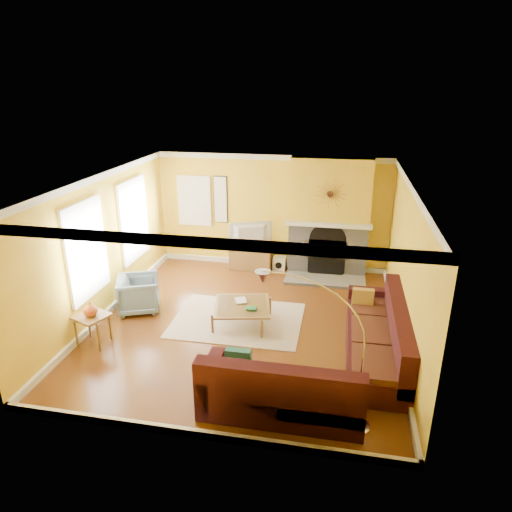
% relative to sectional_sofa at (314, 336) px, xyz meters
% --- Properties ---
extents(floor, '(5.50, 6.00, 0.02)m').
position_rel_sectional_sofa_xyz_m(floor, '(-1.32, 0.96, -0.46)').
color(floor, brown).
rests_on(floor, ground).
extents(ceiling, '(5.50, 6.00, 0.02)m').
position_rel_sectional_sofa_xyz_m(ceiling, '(-1.32, 0.96, 2.26)').
color(ceiling, white).
rests_on(ceiling, ground).
extents(wall_back, '(5.50, 0.02, 2.70)m').
position_rel_sectional_sofa_xyz_m(wall_back, '(-1.32, 3.97, 0.90)').
color(wall_back, yellow).
rests_on(wall_back, ground).
extents(wall_front, '(5.50, 0.02, 2.70)m').
position_rel_sectional_sofa_xyz_m(wall_front, '(-1.32, -2.05, 0.90)').
color(wall_front, yellow).
rests_on(wall_front, ground).
extents(wall_left, '(0.02, 6.00, 2.70)m').
position_rel_sectional_sofa_xyz_m(wall_left, '(-4.08, 0.96, 0.90)').
color(wall_left, yellow).
rests_on(wall_left, ground).
extents(wall_right, '(0.02, 6.00, 2.70)m').
position_rel_sectional_sofa_xyz_m(wall_right, '(1.44, 0.96, 0.90)').
color(wall_right, yellow).
rests_on(wall_right, ground).
extents(baseboard, '(5.50, 6.00, 0.12)m').
position_rel_sectional_sofa_xyz_m(baseboard, '(-1.32, 0.96, -0.39)').
color(baseboard, white).
rests_on(baseboard, floor).
extents(crown_molding, '(5.50, 6.00, 0.12)m').
position_rel_sectional_sofa_xyz_m(crown_molding, '(-1.32, 0.96, 2.19)').
color(crown_molding, white).
rests_on(crown_molding, ceiling).
extents(window_left_near, '(0.06, 1.22, 1.72)m').
position_rel_sectional_sofa_xyz_m(window_left_near, '(-4.04, 2.26, 1.05)').
color(window_left_near, white).
rests_on(window_left_near, wall_left).
extents(window_left_far, '(0.06, 1.22, 1.72)m').
position_rel_sectional_sofa_xyz_m(window_left_far, '(-4.04, 0.36, 1.05)').
color(window_left_far, white).
rests_on(window_left_far, wall_left).
extents(window_back, '(0.82, 0.06, 1.22)m').
position_rel_sectional_sofa_xyz_m(window_back, '(-3.22, 3.92, 1.10)').
color(window_back, white).
rests_on(window_back, wall_back).
extents(wall_art, '(0.34, 0.04, 1.14)m').
position_rel_sectional_sofa_xyz_m(wall_art, '(-2.57, 3.93, 1.15)').
color(wall_art, white).
rests_on(wall_art, wall_back).
extents(fireplace, '(1.80, 0.40, 2.70)m').
position_rel_sectional_sofa_xyz_m(fireplace, '(0.03, 3.76, 0.90)').
color(fireplace, gray).
rests_on(fireplace, floor).
extents(mantel, '(1.92, 0.22, 0.08)m').
position_rel_sectional_sofa_xyz_m(mantel, '(0.03, 3.52, 0.80)').
color(mantel, white).
rests_on(mantel, fireplace).
extents(hearth, '(1.80, 0.70, 0.06)m').
position_rel_sectional_sofa_xyz_m(hearth, '(0.03, 3.21, -0.42)').
color(hearth, gray).
rests_on(hearth, floor).
extents(sunburst, '(0.70, 0.04, 0.70)m').
position_rel_sectional_sofa_xyz_m(sunburst, '(0.03, 3.53, 1.50)').
color(sunburst, olive).
rests_on(sunburst, fireplace).
extents(rug, '(2.40, 1.80, 0.02)m').
position_rel_sectional_sofa_xyz_m(rug, '(-1.50, 1.06, -0.44)').
color(rug, beige).
rests_on(rug, floor).
extents(sectional_sofa, '(2.87, 3.49, 0.90)m').
position_rel_sectional_sofa_xyz_m(sectional_sofa, '(0.00, 0.00, 0.00)').
color(sectional_sofa, '#3C1316').
rests_on(sectional_sofa, floor).
extents(coffee_table, '(1.19, 1.19, 0.40)m').
position_rel_sectional_sofa_xyz_m(coffee_table, '(-1.38, 0.95, -0.25)').
color(coffee_table, white).
rests_on(coffee_table, floor).
extents(media_console, '(1.00, 0.45, 0.55)m').
position_rel_sectional_sofa_xyz_m(media_console, '(-1.77, 3.66, -0.17)').
color(media_console, olive).
rests_on(media_console, floor).
extents(tv, '(0.99, 0.54, 0.59)m').
position_rel_sectional_sofa_xyz_m(tv, '(-1.77, 3.66, 0.39)').
color(tv, black).
rests_on(tv, media_console).
extents(subwoofer, '(0.30, 0.30, 0.30)m').
position_rel_sectional_sofa_xyz_m(subwoofer, '(-1.08, 3.74, -0.30)').
color(subwoofer, white).
rests_on(subwoofer, floor).
extents(armchair, '(1.00, 0.99, 0.71)m').
position_rel_sectional_sofa_xyz_m(armchair, '(-3.49, 1.10, -0.10)').
color(armchair, slate).
rests_on(armchair, floor).
extents(side_table, '(0.65, 0.65, 0.55)m').
position_rel_sectional_sofa_xyz_m(side_table, '(-3.74, -0.21, -0.17)').
color(side_table, olive).
rests_on(side_table, floor).
extents(vase, '(0.25, 0.25, 0.25)m').
position_rel_sectional_sofa_xyz_m(vase, '(-3.74, -0.21, 0.22)').
color(vase, '#D15A23').
rests_on(vase, side_table).
extents(book, '(0.29, 0.32, 0.03)m').
position_rel_sectional_sofa_xyz_m(book, '(-1.53, 1.05, -0.04)').
color(book, white).
rests_on(book, coffee_table).
extents(arc_lamp, '(1.35, 0.36, 2.12)m').
position_rel_sectional_sofa_xyz_m(arc_lamp, '(0.10, -1.46, 0.61)').
color(arc_lamp, silver).
rests_on(arc_lamp, floor).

